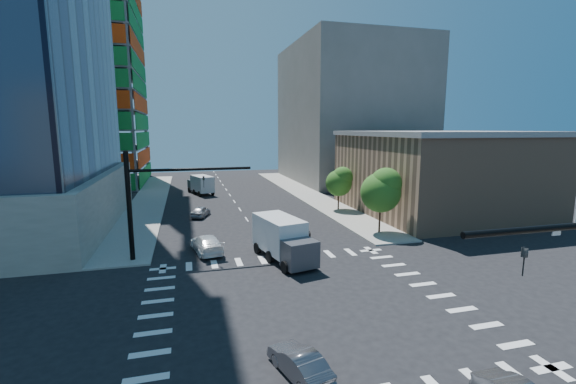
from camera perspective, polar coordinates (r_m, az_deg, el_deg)
name	(u,v)px	position (r m, az deg, el deg)	size (l,w,h in m)	color
ground	(306,305)	(25.06, 2.72, -16.43)	(160.00, 160.00, 0.00)	black
road_markings	(306,305)	(25.06, 2.72, -16.42)	(20.00, 20.00, 0.01)	silver
sidewalk_ne	(305,193)	(65.38, 2.54, -0.19)	(5.00, 60.00, 0.15)	gray
sidewalk_nw	(150,200)	(62.68, -19.83, -1.15)	(5.00, 60.00, 0.15)	gray
construction_building	(68,55)	(86.98, -29.83, 17.23)	(25.16, 34.50, 70.60)	slate
commercial_building	(437,172)	(54.23, 21.24, 2.80)	(20.50, 22.50, 10.60)	#A1795D
bg_building_ne	(350,114)	(83.72, 9.14, 11.36)	(24.00, 30.00, 28.00)	#67635D
signal_mast_nw	(148,195)	(33.56, -20.01, -0.48)	(10.20, 0.40, 9.00)	black
tree_south	(382,190)	(40.90, 13.80, 0.35)	(4.16, 4.16, 6.82)	#382316
tree_north	(340,181)	(51.84, 7.71, 1.61)	(3.54, 3.52, 5.78)	#382316
car_nb_far	(295,230)	(39.24, 1.09, -5.61)	(2.54, 5.50, 1.53)	black
car_sb_near	(207,244)	(35.33, -11.98, -7.50)	(2.18, 5.37, 1.56)	white
car_sb_mid	(201,211)	(49.38, -12.81, -2.82)	(1.62, 4.03, 1.37)	#96979D
car_sb_cross	(299,363)	(18.69, 1.68, -23.98)	(1.33, 3.82, 1.26)	#535358
box_truck_near	(285,243)	(32.11, -0.48, -7.56)	(4.24, 7.16, 3.51)	black
box_truck_far	(200,186)	(66.58, -12.87, 0.92)	(4.36, 6.55, 3.17)	black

